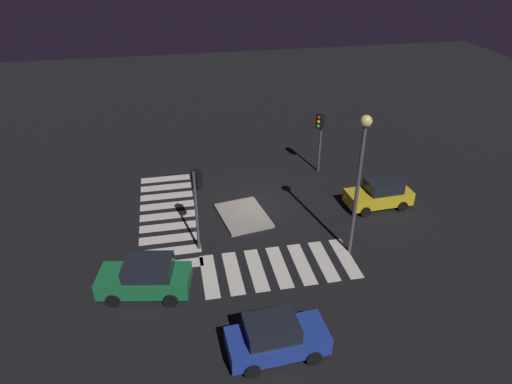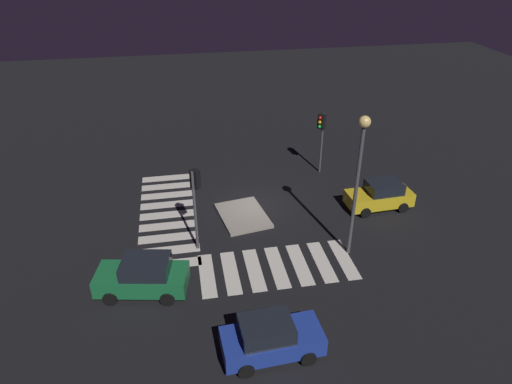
{
  "view_description": "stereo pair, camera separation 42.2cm",
  "coord_description": "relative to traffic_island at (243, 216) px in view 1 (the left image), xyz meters",
  "views": [
    {
      "loc": [
        22.67,
        -4.59,
        14.36
      ],
      "look_at": [
        0.0,
        0.0,
        1.0
      ],
      "focal_mm": 31.81,
      "sensor_mm": 36.0,
      "label": 1
    },
    {
      "loc": [
        22.75,
        -4.18,
        14.36
      ],
      "look_at": [
        0.0,
        0.0,
        1.0
      ],
      "focal_mm": 31.81,
      "sensor_mm": 36.0,
      "label": 2
    }
  ],
  "objects": [
    {
      "name": "car_green",
      "position": [
        5.36,
        -5.39,
        0.79
      ],
      "size": [
        2.53,
        4.34,
        1.8
      ],
      "rotation": [
        0.0,
        0.0,
        -1.76
      ],
      "color": "#196B38",
      "rests_on": "ground"
    },
    {
      "name": "traffic_light_west",
      "position": [
        -4.57,
        5.94,
        3.09
      ],
      "size": [
        0.54,
        0.53,
        4.19
      ],
      "rotation": [
        0.0,
        0.0,
        -0.95
      ],
      "color": "#47474C",
      "rests_on": "ground"
    },
    {
      "name": "crosswalk_near",
      "position": [
        -0.98,
        -4.28,
        -0.08
      ],
      "size": [
        9.9,
        3.2,
        0.02
      ],
      "color": "silver",
      "rests_on": "ground"
    },
    {
      "name": "car_yellow",
      "position": [
        0.44,
        8.14,
        0.74
      ],
      "size": [
        1.99,
        3.96,
        1.69
      ],
      "rotation": [
        0.0,
        0.0,
        -1.52
      ],
      "color": "gold",
      "rests_on": "ground"
    },
    {
      "name": "traffic_light_east",
      "position": [
        2.45,
        -2.67,
        3.33
      ],
      "size": [
        0.54,
        0.53,
        4.52
      ],
      "rotation": [
        0.0,
        0.0,
        2.33
      ],
      "color": "#47474C",
      "rests_on": "ground"
    },
    {
      "name": "crosswalk_side",
      "position": [
        4.78,
        0.95,
        -0.08
      ],
      "size": [
        3.2,
        7.6,
        0.02
      ],
      "color": "silver",
      "rests_on": "ground"
    },
    {
      "name": "traffic_island",
      "position": [
        0.0,
        0.0,
        0.0
      ],
      "size": [
        3.74,
        3.05,
        0.18
      ],
      "color": "gray",
      "rests_on": "ground"
    },
    {
      "name": "ground_plane",
      "position": [
        -0.98,
        0.95,
        -0.09
      ],
      "size": [
        80.0,
        80.0,
        0.0
      ],
      "primitive_type": "plane",
      "color": "black"
    },
    {
      "name": "car_blue",
      "position": [
        9.86,
        -0.46,
        0.75
      ],
      "size": [
        2.02,
        4.02,
        1.72
      ],
      "rotation": [
        0.0,
        0.0,
        1.62
      ],
      "color": "#1E389E",
      "rests_on": "ground"
    },
    {
      "name": "street_lamp",
      "position": [
        4.29,
        4.81,
        4.99
      ],
      "size": [
        0.56,
        0.56,
        7.41
      ],
      "color": "#47474C",
      "rests_on": "ground"
    }
  ]
}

